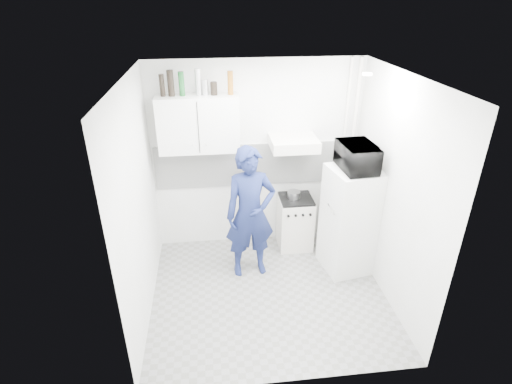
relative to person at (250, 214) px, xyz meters
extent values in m
plane|color=gray|center=(0.17, -0.48, -0.86)|extent=(2.80, 2.80, 0.00)
plane|color=white|center=(0.17, -0.48, 1.74)|extent=(2.80, 2.80, 0.00)
plane|color=white|center=(0.17, 0.77, 0.44)|extent=(2.80, 0.00, 2.80)
plane|color=white|center=(-1.23, -0.48, 0.44)|extent=(0.00, 2.60, 2.60)
plane|color=white|center=(1.57, -0.48, 0.44)|extent=(0.00, 2.60, 2.60)
imported|color=#151E4B|center=(0.00, 0.00, 0.00)|extent=(0.67, 0.48, 1.73)
cube|color=silver|center=(0.69, 0.52, -0.49)|extent=(0.47, 0.47, 0.74)
cube|color=white|center=(1.27, -0.05, -0.16)|extent=(0.68, 0.68, 1.42)
cube|color=black|center=(0.69, 0.52, -0.11)|extent=(0.45, 0.45, 0.03)
cylinder|color=silver|center=(0.66, 0.53, -0.04)|extent=(0.17, 0.17, 0.10)
imported|color=black|center=(1.27, -0.05, 0.71)|extent=(0.59, 0.42, 0.31)
cylinder|color=black|center=(-0.97, 0.59, 1.47)|extent=(0.06, 0.06, 0.26)
cylinder|color=black|center=(-0.87, 0.59, 1.49)|extent=(0.08, 0.08, 0.30)
cylinder|color=#144C1E|center=(-0.75, 0.59, 1.48)|extent=(0.07, 0.07, 0.28)
cylinder|color=silver|center=(-0.55, 0.59, 1.49)|extent=(0.07, 0.07, 0.31)
cylinder|color=silver|center=(-0.47, 0.59, 1.43)|extent=(0.07, 0.07, 0.18)
cylinder|color=black|center=(-0.37, 0.59, 1.41)|extent=(0.08, 0.08, 0.15)
cylinder|color=brown|center=(-0.17, 0.59, 1.48)|extent=(0.07, 0.07, 0.28)
cube|color=white|center=(-0.58, 0.59, 0.99)|extent=(1.00, 0.35, 0.70)
cube|color=silver|center=(0.62, 0.52, 0.71)|extent=(0.60, 0.50, 0.14)
cube|color=white|center=(0.17, 0.75, 0.34)|extent=(2.74, 0.03, 0.60)
cylinder|color=silver|center=(1.47, 0.69, 0.44)|extent=(0.05, 0.05, 2.60)
cylinder|color=silver|center=(1.35, 0.69, 0.44)|extent=(0.04, 0.04, 2.60)
cylinder|color=white|center=(1.17, -0.28, 1.71)|extent=(0.10, 0.10, 0.02)
camera|label=1|loc=(-0.43, -4.26, 2.45)|focal=28.00mm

